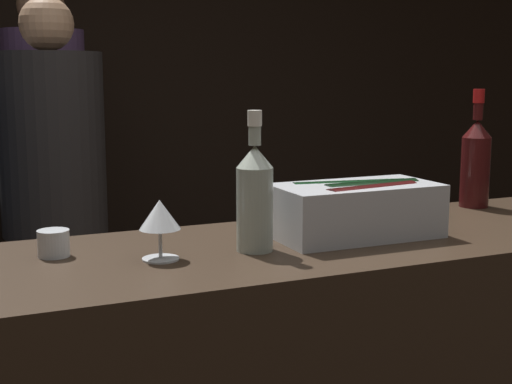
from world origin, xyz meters
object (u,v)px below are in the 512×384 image
person_blond_tee (48,161)px  wine_glass (160,217)px  bowl_white (406,202)px  red_wine_bottle_tall (476,160)px  ice_bin_with_bottles (358,207)px  person_in_hoodie (54,194)px  white_wine_bottle (255,195)px  candle_votive (54,243)px

person_blond_tee → wine_glass: bearing=-1.4°
bowl_white → red_wine_bottle_tall: bearing=8.1°
ice_bin_with_bottles → person_in_hoodie: (-0.51, 1.48, -0.16)m
bowl_white → person_in_hoodie: person_in_hoodie is taller
bowl_white → white_wine_bottle: 0.58m
candle_votive → ice_bin_with_bottles: bearing=-7.8°
ice_bin_with_bottles → bowl_white: size_ratio=2.36×
person_blond_tee → bowl_white: bearing=21.4°
wine_glass → white_wine_bottle: bearing=-1.8°
wine_glass → white_wine_bottle: white_wine_bottle is taller
ice_bin_with_bottles → red_wine_bottle_tall: red_wine_bottle_tall is taller
bowl_white → candle_votive: bowl_white is taller
bowl_white → person_blond_tee: size_ratio=0.09×
red_wine_bottle_tall → person_in_hoodie: 1.65m
red_wine_bottle_tall → white_wine_bottle: bearing=-164.2°
wine_glass → candle_votive: (-0.20, 0.12, -0.06)m
bowl_white → wine_glass: (-0.75, -0.18, 0.05)m
ice_bin_with_bottles → white_wine_bottle: bearing=-174.0°
ice_bin_with_bottles → wine_glass: 0.50m
candle_votive → white_wine_bottle: bearing=-16.8°
wine_glass → white_wine_bottle: size_ratio=0.41×
white_wine_bottle → wine_glass: bearing=178.2°
person_in_hoodie → bowl_white: bearing=-83.2°
ice_bin_with_bottles → bowl_white: ice_bin_with_bottles is taller
candle_votive → person_in_hoodie: size_ratio=0.04×
person_blond_tee → red_wine_bottle_tall: bearing=28.8°
wine_glass → red_wine_bottle_tall: (1.01, 0.22, 0.05)m
bowl_white → white_wine_bottle: size_ratio=0.54×
white_wine_bottle → bowl_white: bearing=19.5°
red_wine_bottle_tall → candle_votive: bearing=-175.2°
candle_votive → white_wine_bottle: size_ratio=0.22×
white_wine_bottle → person_in_hoodie: 1.54m
wine_glass → person_blond_tee: person_blond_tee is taller
ice_bin_with_bottles → person_blond_tee: bearing=103.3°
wine_glass → candle_votive: wine_glass is taller
red_wine_bottle_tall → ice_bin_with_bottles: bearing=-159.1°
white_wine_bottle → person_in_hoodie: size_ratio=0.18×
ice_bin_with_bottles → person_blond_tee: 2.01m
ice_bin_with_bottles → white_wine_bottle: size_ratio=1.26×
bowl_white → candle_votive: bearing=-176.1°
ice_bin_with_bottles → person_in_hoodie: bearing=108.9°
red_wine_bottle_tall → person_in_hoodie: size_ratio=0.20×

